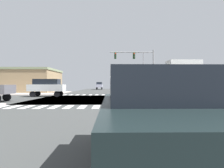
{
  "coord_description": "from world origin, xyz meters",
  "views": [
    {
      "loc": [
        1.21,
        -20.09,
        1.64
      ],
      "look_at": [
        1.59,
        5.97,
        1.69
      ],
      "focal_mm": 28.21,
      "sensor_mm": 36.0,
      "label": 1
    }
  ],
  "objects_px": {
    "bank_building": "(19,81)",
    "suv_farside_1": "(99,85)",
    "street_lamp": "(142,68)",
    "sedan_nearside_1": "(152,112)",
    "suv_leading_2": "(47,86)",
    "box_truck_queued_1": "(190,77)",
    "traffic_signal_mast": "(137,61)"
  },
  "relations": [
    {
      "from": "street_lamp",
      "to": "sedan_nearside_1",
      "type": "distance_m",
      "value": 33.07
    },
    {
      "from": "bank_building",
      "to": "suv_farside_1",
      "type": "height_order",
      "value": "bank_building"
    },
    {
      "from": "sedan_nearside_1",
      "to": "suv_leading_2",
      "type": "relative_size",
      "value": 0.93
    },
    {
      "from": "box_truck_queued_1",
      "to": "suv_leading_2",
      "type": "xyz_separation_m",
      "value": [
        -19.19,
        0.0,
        -1.17
      ]
    },
    {
      "from": "traffic_signal_mast",
      "to": "bank_building",
      "type": "xyz_separation_m",
      "value": [
        -22.84,
        8.19,
        -2.92
      ]
    },
    {
      "from": "sedan_nearside_1",
      "to": "suv_farside_1",
      "type": "distance_m",
      "value": 52.89
    },
    {
      "from": "traffic_signal_mast",
      "to": "sedan_nearside_1",
      "type": "height_order",
      "value": "traffic_signal_mast"
    },
    {
      "from": "bank_building",
      "to": "sedan_nearside_1",
      "type": "bearing_deg",
      "value": -59.52
    },
    {
      "from": "bank_building",
      "to": "suv_farside_1",
      "type": "distance_m",
      "value": 25.19
    },
    {
      "from": "suv_farside_1",
      "to": "box_truck_queued_1",
      "type": "xyz_separation_m",
      "value": [
        14.06,
        -32.37,
        1.17
      ]
    },
    {
      "from": "traffic_signal_mast",
      "to": "street_lamp",
      "type": "relative_size",
      "value": 0.87
    },
    {
      "from": "traffic_signal_mast",
      "to": "suv_leading_2",
      "type": "bearing_deg",
      "value": -161.88
    },
    {
      "from": "traffic_signal_mast",
      "to": "sedan_nearside_1",
      "type": "relative_size",
      "value": 1.66
    },
    {
      "from": "sedan_nearside_1",
      "to": "box_truck_queued_1",
      "type": "relative_size",
      "value": 0.6
    },
    {
      "from": "bank_building",
      "to": "sedan_nearside_1",
      "type": "height_order",
      "value": "bank_building"
    },
    {
      "from": "bank_building",
      "to": "suv_farside_1",
      "type": "relative_size",
      "value": 3.65
    },
    {
      "from": "street_lamp",
      "to": "traffic_signal_mast",
      "type": "bearing_deg",
      "value": -106.31
    },
    {
      "from": "street_lamp",
      "to": "bank_building",
      "type": "bearing_deg",
      "value": 179.12
    },
    {
      "from": "bank_building",
      "to": "suv_leading_2",
      "type": "height_order",
      "value": "bank_building"
    },
    {
      "from": "street_lamp",
      "to": "box_truck_queued_1",
      "type": "xyz_separation_m",
      "value": [
        4.19,
        -11.96,
        -2.33
      ]
    },
    {
      "from": "suv_farside_1",
      "to": "suv_leading_2",
      "type": "relative_size",
      "value": 1.0
    },
    {
      "from": "sedan_nearside_1",
      "to": "suv_leading_2",
      "type": "distance_m",
      "value": 22.32
    },
    {
      "from": "sedan_nearside_1",
      "to": "box_truck_queued_1",
      "type": "distance_m",
      "value": 22.75
    },
    {
      "from": "street_lamp",
      "to": "suv_leading_2",
      "type": "relative_size",
      "value": 1.78
    },
    {
      "from": "sedan_nearside_1",
      "to": "suv_leading_2",
      "type": "height_order",
      "value": "suv_leading_2"
    },
    {
      "from": "traffic_signal_mast",
      "to": "suv_leading_2",
      "type": "height_order",
      "value": "traffic_signal_mast"
    },
    {
      "from": "bank_building",
      "to": "box_truck_queued_1",
      "type": "height_order",
      "value": "box_truck_queued_1"
    },
    {
      "from": "bank_building",
      "to": "box_truck_queued_1",
      "type": "relative_size",
      "value": 2.33
    },
    {
      "from": "suv_farside_1",
      "to": "suv_leading_2",
      "type": "xyz_separation_m",
      "value": [
        -5.13,
        -32.37,
        0.0
      ]
    },
    {
      "from": "bank_building",
      "to": "suv_farside_1",
      "type": "xyz_separation_m",
      "value": [
        15.26,
        20.03,
        -0.96
      ]
    },
    {
      "from": "street_lamp",
      "to": "sedan_nearside_1",
      "type": "height_order",
      "value": "street_lamp"
    },
    {
      "from": "traffic_signal_mast",
      "to": "suv_leading_2",
      "type": "distance_m",
      "value": 13.93
    }
  ]
}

